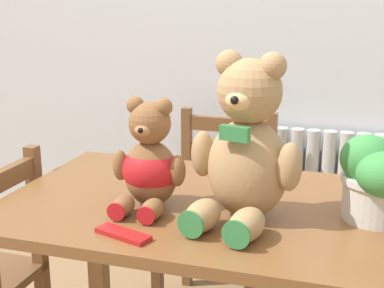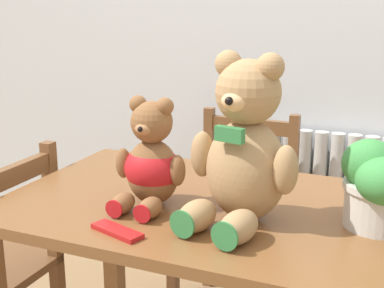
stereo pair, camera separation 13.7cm
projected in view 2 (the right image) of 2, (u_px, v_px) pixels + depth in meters
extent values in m
cube|color=silver|center=(302.00, 1.00, 2.22)|extent=(8.00, 0.04, 2.60)
cylinder|color=beige|center=(271.00, 209.00, 2.43)|extent=(0.06, 0.06, 0.77)
cylinder|color=beige|center=(286.00, 212.00, 2.40)|extent=(0.06, 0.06, 0.77)
cylinder|color=beige|center=(301.00, 214.00, 2.37)|extent=(0.06, 0.06, 0.77)
cylinder|color=beige|center=(317.00, 216.00, 2.35)|extent=(0.06, 0.06, 0.77)
cylinder|color=beige|center=(332.00, 219.00, 2.32)|extent=(0.06, 0.06, 0.77)
cylinder|color=beige|center=(348.00, 221.00, 2.30)|extent=(0.06, 0.06, 0.77)
cylinder|color=beige|center=(365.00, 224.00, 2.27)|extent=(0.06, 0.06, 0.77)
cylinder|color=beige|center=(382.00, 226.00, 2.25)|extent=(0.06, 0.06, 0.77)
cube|color=brown|center=(213.00, 208.00, 1.46)|extent=(1.14, 0.72, 0.03)
cube|color=brown|center=(114.00, 254.00, 2.04)|extent=(0.06, 0.06, 0.74)
cube|color=brown|center=(234.00, 224.00, 2.18)|extent=(0.41, 0.43, 0.03)
cube|color=brown|center=(173.00, 284.00, 2.14)|extent=(0.04, 0.04, 0.40)
cube|color=brown|center=(290.00, 212.00, 2.28)|extent=(0.04, 0.04, 0.85)
cube|color=brown|center=(209.00, 200.00, 2.42)|extent=(0.04, 0.04, 0.85)
cube|color=brown|center=(251.00, 126.00, 2.26)|extent=(0.33, 0.03, 0.06)
cube|color=brown|center=(250.00, 154.00, 2.29)|extent=(0.33, 0.03, 0.06)
cube|color=brown|center=(56.00, 257.00, 1.89)|extent=(0.04, 0.04, 0.84)
cube|color=brown|center=(14.00, 175.00, 1.65)|extent=(0.03, 0.30, 0.06)
cube|color=brown|center=(17.00, 212.00, 1.68)|extent=(0.03, 0.30, 0.06)
ellipsoid|color=brown|center=(153.00, 172.00, 1.44)|extent=(0.15, 0.12, 0.18)
sphere|color=brown|center=(152.00, 122.00, 1.40)|extent=(0.11, 0.11, 0.11)
sphere|color=brown|center=(165.00, 106.00, 1.37)|extent=(0.05, 0.05, 0.05)
sphere|color=brown|center=(138.00, 104.00, 1.40)|extent=(0.05, 0.05, 0.05)
ellipsoid|color=#B2794C|center=(144.00, 129.00, 1.36)|extent=(0.05, 0.04, 0.04)
sphere|color=black|center=(140.00, 129.00, 1.35)|extent=(0.01, 0.01, 0.01)
ellipsoid|color=brown|center=(177.00, 170.00, 1.39)|extent=(0.04, 0.04, 0.08)
ellipsoid|color=brown|center=(123.00, 163.00, 1.45)|extent=(0.04, 0.04, 0.08)
ellipsoid|color=brown|center=(150.00, 208.00, 1.35)|extent=(0.05, 0.09, 0.05)
cylinder|color=red|center=(142.00, 214.00, 1.32)|extent=(0.05, 0.01, 0.05)
ellipsoid|color=brown|center=(123.00, 203.00, 1.39)|extent=(0.05, 0.09, 0.05)
cylinder|color=red|center=(114.00, 209.00, 1.35)|extent=(0.05, 0.01, 0.05)
ellipsoid|color=red|center=(153.00, 169.00, 1.43)|extent=(0.16, 0.14, 0.13)
ellipsoid|color=tan|center=(246.00, 170.00, 1.33)|extent=(0.24, 0.21, 0.26)
sphere|color=tan|center=(248.00, 92.00, 1.28)|extent=(0.16, 0.16, 0.16)
sphere|color=tan|center=(270.00, 67.00, 1.23)|extent=(0.07, 0.07, 0.07)
sphere|color=tan|center=(229.00, 64.00, 1.29)|extent=(0.07, 0.07, 0.07)
ellipsoid|color=#E5B279|center=(235.00, 101.00, 1.23)|extent=(0.08, 0.07, 0.05)
sphere|color=black|center=(229.00, 101.00, 1.21)|extent=(0.02, 0.02, 0.02)
ellipsoid|color=tan|center=(286.00, 170.00, 1.24)|extent=(0.07, 0.07, 0.12)
ellipsoid|color=tan|center=(202.00, 154.00, 1.37)|extent=(0.07, 0.07, 0.12)
ellipsoid|color=tan|center=(238.00, 227.00, 1.21)|extent=(0.10, 0.14, 0.08)
cylinder|color=#337F42|center=(224.00, 236.00, 1.16)|extent=(0.07, 0.02, 0.07)
ellipsoid|color=tan|center=(197.00, 216.00, 1.28)|extent=(0.10, 0.14, 0.08)
cylinder|color=#337F42|center=(182.00, 224.00, 1.23)|extent=(0.07, 0.02, 0.07)
cube|color=#337F42|center=(230.00, 134.00, 1.23)|extent=(0.07, 0.03, 0.04)
cylinder|color=beige|center=(379.00, 205.00, 1.30)|extent=(0.17, 0.17, 0.11)
cylinder|color=beige|center=(381.00, 186.00, 1.28)|extent=(0.18, 0.18, 0.02)
ellipsoid|color=#3D8E42|center=(370.00, 164.00, 1.28)|extent=(0.13, 0.12, 0.12)
cube|color=red|center=(117.00, 231.00, 1.27)|extent=(0.15, 0.09, 0.01)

